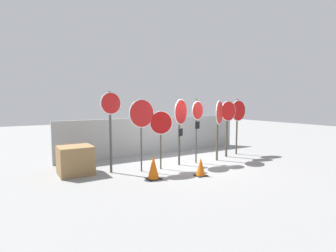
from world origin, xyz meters
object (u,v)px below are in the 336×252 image
(stop_sign_1, at_px, (142,117))
(stop_sign_5, at_px, (219,118))
(stop_sign_3, at_px, (181,118))
(stop_sign_7, at_px, (238,115))
(storage_crate, at_px, (76,160))
(traffic_cone_1, at_px, (201,167))
(stop_sign_0, at_px, (111,115))
(traffic_cone_0, at_px, (153,167))
(stop_sign_2, at_px, (161,126))
(stop_sign_6, at_px, (228,118))
(stop_sign_4, at_px, (197,116))

(stop_sign_1, distance_m, stop_sign_5, 3.21)
(stop_sign_1, relative_size, stop_sign_3, 1.00)
(stop_sign_7, distance_m, storage_crate, 6.74)
(stop_sign_7, distance_m, traffic_cone_1, 4.08)
(stop_sign_3, relative_size, storage_crate, 2.33)
(stop_sign_1, relative_size, storage_crate, 2.32)
(stop_sign_0, relative_size, stop_sign_7, 1.09)
(traffic_cone_0, distance_m, storage_crate, 2.50)
(stop_sign_0, bearing_deg, stop_sign_2, -23.11)
(stop_sign_3, distance_m, stop_sign_6, 2.42)
(stop_sign_0, xyz_separation_m, stop_sign_1, (0.89, -0.38, -0.05))
(stop_sign_2, bearing_deg, stop_sign_0, -179.33)
(traffic_cone_1, bearing_deg, stop_sign_0, 141.96)
(traffic_cone_0, bearing_deg, stop_sign_0, 122.94)
(traffic_cone_0, bearing_deg, storage_crate, 137.19)
(stop_sign_2, height_order, stop_sign_5, stop_sign_5)
(stop_sign_4, bearing_deg, stop_sign_3, 155.71)
(stop_sign_4, relative_size, stop_sign_5, 1.04)
(traffic_cone_0, height_order, storage_crate, storage_crate)
(stop_sign_2, relative_size, stop_sign_5, 0.85)
(traffic_cone_1, bearing_deg, traffic_cone_0, 161.64)
(stop_sign_6, height_order, stop_sign_7, stop_sign_7)
(stop_sign_1, height_order, stop_sign_6, stop_sign_1)
(stop_sign_1, height_order, stop_sign_2, stop_sign_1)
(stop_sign_1, xyz_separation_m, stop_sign_2, (0.68, -0.04, -0.31))
(traffic_cone_1, bearing_deg, stop_sign_6, 31.22)
(stop_sign_5, relative_size, stop_sign_7, 0.97)
(stop_sign_2, height_order, storage_crate, stop_sign_2)
(stop_sign_0, height_order, stop_sign_1, stop_sign_0)
(stop_sign_7, bearing_deg, stop_sign_5, -166.58)
(stop_sign_6, bearing_deg, stop_sign_1, -177.40)
(stop_sign_2, relative_size, stop_sign_6, 0.86)
(stop_sign_3, bearing_deg, traffic_cone_0, -177.29)
(stop_sign_3, relative_size, traffic_cone_0, 3.37)
(stop_sign_1, distance_m, storage_crate, 2.46)
(stop_sign_1, height_order, stop_sign_3, stop_sign_3)
(stop_sign_0, relative_size, traffic_cone_1, 4.62)
(stop_sign_2, xyz_separation_m, storage_crate, (-2.57, 0.85, -1.02))
(stop_sign_5, bearing_deg, stop_sign_0, 140.96)
(stop_sign_1, relative_size, stop_sign_6, 1.02)
(stop_sign_2, xyz_separation_m, stop_sign_7, (4.04, 0.46, 0.23))
(stop_sign_3, bearing_deg, stop_sign_4, -34.21)
(stop_sign_7, xyz_separation_m, traffic_cone_0, (-4.78, -1.31, -1.36))
(stop_sign_0, xyz_separation_m, storage_crate, (-1.01, 0.43, -1.39))
(traffic_cone_1, bearing_deg, stop_sign_1, 134.37)
(stop_sign_0, bearing_deg, traffic_cone_0, -65.11)
(stop_sign_3, bearing_deg, stop_sign_7, -22.84)
(stop_sign_5, relative_size, traffic_cone_0, 3.30)
(stop_sign_1, relative_size, stop_sign_5, 1.02)
(stop_sign_1, bearing_deg, stop_sign_5, -6.48)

